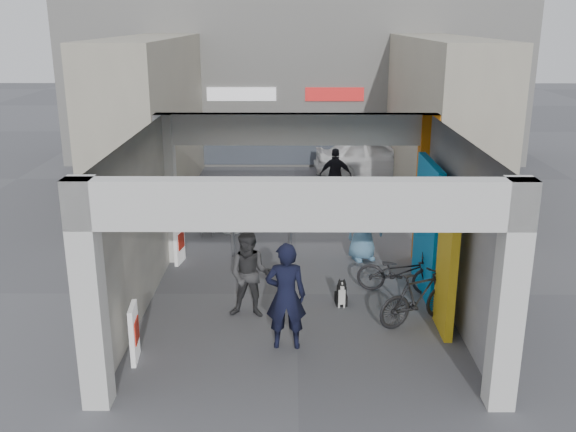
{
  "coord_description": "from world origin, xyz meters",
  "views": [
    {
      "loc": [
        -0.1,
        -12.39,
        5.58
      ],
      "look_at": [
        -0.18,
        1.0,
        1.41
      ],
      "focal_mm": 40.0,
      "sensor_mm": 36.0,
      "label": 1
    }
  ],
  "objects_px": {
    "man_crates": "(336,175)",
    "white_van": "(373,157)",
    "produce_stand": "(230,197)",
    "bicycle_rear": "(418,298)",
    "border_collie": "(341,295)",
    "man_with_dog": "(286,296)",
    "bicycle_front": "(399,272)",
    "man_back_turned": "(250,275)",
    "man_elderly": "(364,223)",
    "cafe_set": "(228,218)"
  },
  "relations": [
    {
      "from": "man_elderly",
      "to": "man_crates",
      "type": "bearing_deg",
      "value": 72.26
    },
    {
      "from": "man_crates",
      "to": "bicycle_front",
      "type": "bearing_deg",
      "value": 102.89
    },
    {
      "from": "man_back_turned",
      "to": "bicycle_rear",
      "type": "xyz_separation_m",
      "value": [
        3.19,
        -0.29,
        -0.34
      ]
    },
    {
      "from": "cafe_set",
      "to": "man_crates",
      "type": "bearing_deg",
      "value": 41.74
    },
    {
      "from": "cafe_set",
      "to": "produce_stand",
      "type": "xyz_separation_m",
      "value": [
        -0.14,
        2.17,
        -0.0
      ]
    },
    {
      "from": "bicycle_front",
      "to": "bicycle_rear",
      "type": "height_order",
      "value": "bicycle_rear"
    },
    {
      "from": "produce_stand",
      "to": "white_van",
      "type": "distance_m",
      "value": 6.3
    },
    {
      "from": "man_crates",
      "to": "bicycle_rear",
      "type": "height_order",
      "value": "man_crates"
    },
    {
      "from": "produce_stand",
      "to": "bicycle_rear",
      "type": "xyz_separation_m",
      "value": [
        4.28,
        -7.8,
        0.2
      ]
    },
    {
      "from": "man_with_dog",
      "to": "white_van",
      "type": "distance_m",
      "value": 13.09
    },
    {
      "from": "bicycle_front",
      "to": "white_van",
      "type": "xyz_separation_m",
      "value": [
        0.72,
        10.38,
        0.26
      ]
    },
    {
      "from": "man_back_turned",
      "to": "bicycle_rear",
      "type": "height_order",
      "value": "man_back_turned"
    },
    {
      "from": "man_crates",
      "to": "bicycle_rear",
      "type": "relative_size",
      "value": 0.98
    },
    {
      "from": "bicycle_front",
      "to": "man_back_turned",
      "type": "bearing_deg",
      "value": 122.6
    },
    {
      "from": "border_collie",
      "to": "man_with_dog",
      "type": "xyz_separation_m",
      "value": [
        -1.1,
        -1.69,
        0.73
      ]
    },
    {
      "from": "border_collie",
      "to": "man_back_turned",
      "type": "xyz_separation_m",
      "value": [
        -1.8,
        -0.48,
        0.62
      ]
    },
    {
      "from": "cafe_set",
      "to": "white_van",
      "type": "height_order",
      "value": "white_van"
    },
    {
      "from": "man_elderly",
      "to": "cafe_set",
      "type": "bearing_deg",
      "value": 125.38
    },
    {
      "from": "man_back_turned",
      "to": "man_crates",
      "type": "height_order",
      "value": "man_back_turned"
    },
    {
      "from": "bicycle_rear",
      "to": "man_elderly",
      "type": "bearing_deg",
      "value": -15.55
    },
    {
      "from": "bicycle_rear",
      "to": "cafe_set",
      "type": "bearing_deg",
      "value": 9.39
    },
    {
      "from": "produce_stand",
      "to": "man_back_turned",
      "type": "xyz_separation_m",
      "value": [
        1.09,
        -7.52,
        0.53
      ]
    },
    {
      "from": "white_van",
      "to": "produce_stand",
      "type": "bearing_deg",
      "value": 125.29
    },
    {
      "from": "produce_stand",
      "to": "white_van",
      "type": "relative_size",
      "value": 0.29
    },
    {
      "from": "cafe_set",
      "to": "border_collie",
      "type": "bearing_deg",
      "value": -60.53
    },
    {
      "from": "bicycle_front",
      "to": "produce_stand",
      "type": "bearing_deg",
      "value": 45.16
    },
    {
      "from": "produce_stand",
      "to": "man_crates",
      "type": "bearing_deg",
      "value": 8.29
    },
    {
      "from": "cafe_set",
      "to": "bicycle_front",
      "type": "distance_m",
      "value": 5.81
    },
    {
      "from": "border_collie",
      "to": "bicycle_rear",
      "type": "xyz_separation_m",
      "value": [
        1.39,
        -0.77,
        0.29
      ]
    },
    {
      "from": "border_collie",
      "to": "bicycle_front",
      "type": "bearing_deg",
      "value": 22.33
    },
    {
      "from": "man_crates",
      "to": "bicycle_rear",
      "type": "bearing_deg",
      "value": 102.63
    },
    {
      "from": "bicycle_front",
      "to": "bicycle_rear",
      "type": "xyz_separation_m",
      "value": [
        0.14,
        -1.42,
        0.06
      ]
    },
    {
      "from": "man_with_dog",
      "to": "bicycle_rear",
      "type": "relative_size",
      "value": 1.11
    },
    {
      "from": "border_collie",
      "to": "bicycle_rear",
      "type": "bearing_deg",
      "value": -34.19
    },
    {
      "from": "border_collie",
      "to": "man_with_dog",
      "type": "relative_size",
      "value": 0.31
    },
    {
      "from": "cafe_set",
      "to": "white_van",
      "type": "xyz_separation_m",
      "value": [
        4.71,
        6.17,
        0.4
      ]
    },
    {
      "from": "man_with_dog",
      "to": "border_collie",
      "type": "bearing_deg",
      "value": -123.55
    },
    {
      "from": "man_back_turned",
      "to": "white_van",
      "type": "bearing_deg",
      "value": 78.11
    },
    {
      "from": "man_crates",
      "to": "bicycle_rear",
      "type": "xyz_separation_m",
      "value": [
        1.02,
        -8.41,
        -0.33
      ]
    },
    {
      "from": "man_elderly",
      "to": "white_van",
      "type": "bearing_deg",
      "value": 59.89
    },
    {
      "from": "cafe_set",
      "to": "bicycle_rear",
      "type": "distance_m",
      "value": 6.99
    },
    {
      "from": "border_collie",
      "to": "man_elderly",
      "type": "relative_size",
      "value": 0.33
    },
    {
      "from": "bicycle_rear",
      "to": "white_van",
      "type": "height_order",
      "value": "white_van"
    },
    {
      "from": "produce_stand",
      "to": "man_with_dog",
      "type": "distance_m",
      "value": 8.93
    },
    {
      "from": "man_elderly",
      "to": "bicycle_front",
      "type": "bearing_deg",
      "value": -96.27
    },
    {
      "from": "man_elderly",
      "to": "man_crates",
      "type": "relative_size",
      "value": 1.06
    },
    {
      "from": "man_crates",
      "to": "white_van",
      "type": "bearing_deg",
      "value": -109.5
    },
    {
      "from": "produce_stand",
      "to": "man_back_turned",
      "type": "bearing_deg",
      "value": -84.02
    },
    {
      "from": "bicycle_rear",
      "to": "man_crates",
      "type": "bearing_deg",
      "value": -19.99
    },
    {
      "from": "white_van",
      "to": "border_collie",
      "type": "bearing_deg",
      "value": 165.7
    }
  ]
}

